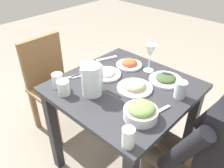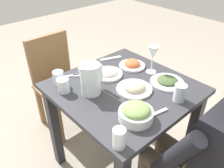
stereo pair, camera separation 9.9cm
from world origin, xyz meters
TOP-DOWN VIEW (x-y plane):
  - ground_plane at (0.00, 0.00)m, footprint 8.00×8.00m
  - dining_table at (0.00, 0.00)m, footprint 0.81×0.81m
  - chair_far at (-0.06, 0.77)m, footprint 0.40×0.40m
  - diner_near at (0.02, -0.57)m, footprint 0.48×0.53m
  - water_pitcher at (-0.19, 0.09)m, footprint 0.16×0.12m
  - salad_bowl at (-0.17, -0.26)m, footprint 0.18×0.18m
  - plate_rice_curry at (0.22, 0.14)m, footprint 0.18×0.18m
  - plate_dolmas at (0.23, -0.16)m, footprint 0.21×0.21m
  - plate_yoghurt at (0.02, 0.17)m, footprint 0.20×0.20m
  - plate_beans at (0.02, -0.07)m, footprint 0.22×0.22m
  - water_glass_far_right at (-0.36, -0.33)m, footprint 0.06×0.06m
  - water_glass_far_left at (-0.29, 0.29)m, footprint 0.07×0.07m
  - water_glass_center at (0.13, -0.31)m, footprint 0.07×0.07m
  - water_glass_by_pitcher at (-0.31, 0.21)m, footprint 0.07×0.07m
  - wine_glass at (0.26, 0.00)m, footprint 0.08×0.08m
  - fork_near at (0.19, 0.34)m, footprint 0.17×0.08m
  - knife_near at (-0.07, -0.30)m, footprint 0.18×0.05m
  - fork_far at (-0.09, 0.28)m, footprint 0.17×0.08m
  - knife_far at (-0.19, 0.33)m, footprint 0.18×0.08m

SIDE VIEW (x-z plane):
  - ground_plane at x=0.00m, z-range 0.00..0.00m
  - chair_far at x=-0.06m, z-range 0.05..0.90m
  - dining_table at x=0.00m, z-range 0.23..0.98m
  - diner_near at x=0.02m, z-range 0.05..1.20m
  - fork_near at x=0.19m, z-range 0.75..0.76m
  - knife_near at x=-0.07m, z-range 0.75..0.76m
  - fork_far at x=-0.09m, z-range 0.75..0.76m
  - knife_far at x=-0.19m, z-range 0.75..0.76m
  - plate_dolmas at x=0.23m, z-range 0.74..0.78m
  - plate_yoghurt at x=0.02m, z-range 0.74..0.79m
  - plate_rice_curry at x=0.22m, z-range 0.74..0.79m
  - plate_beans at x=0.02m, z-range 0.74..0.80m
  - salad_bowl at x=-0.17m, z-range 0.75..0.84m
  - water_glass_by_pitcher at x=-0.31m, z-range 0.75..0.84m
  - water_glass_far_left at x=-0.29m, z-range 0.75..0.84m
  - water_glass_far_right at x=-0.36m, z-range 0.75..0.85m
  - water_glass_center at x=0.13m, z-range 0.75..0.85m
  - water_pitcher at x=-0.19m, z-range 0.75..0.94m
  - wine_glass at x=0.26m, z-range 0.79..0.99m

